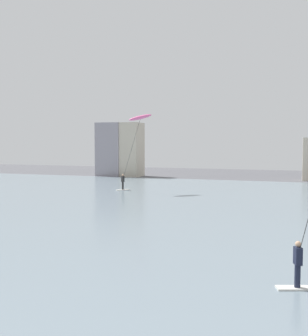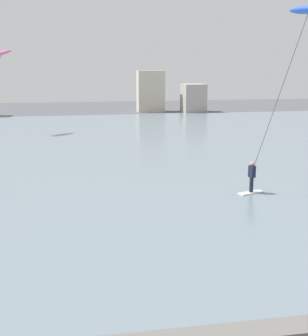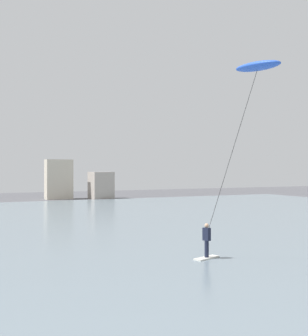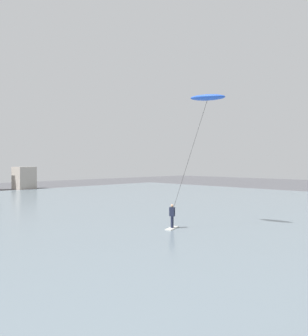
# 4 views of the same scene
# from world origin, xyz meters

# --- Properties ---
(water_bay) EXTENTS (84.00, 52.00, 0.10)m
(water_bay) POSITION_xyz_m (0.00, 31.04, 0.05)
(water_bay) COLOR slate
(water_bay) RESTS_ON ground
(far_shore_buildings) EXTENTS (37.30, 4.83, 7.82)m
(far_shore_buildings) POSITION_xyz_m (-11.00, 59.43, 3.49)
(far_shore_buildings) COLOR gray
(far_shore_buildings) RESTS_ON ground
(kitesurfer_blue) EXTENTS (2.95, 3.49, 9.10)m
(kitesurfer_blue) POSITION_xyz_m (6.86, 16.29, 7.74)
(kitesurfer_blue) COLOR silver
(kitesurfer_blue) RESTS_ON water_bay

